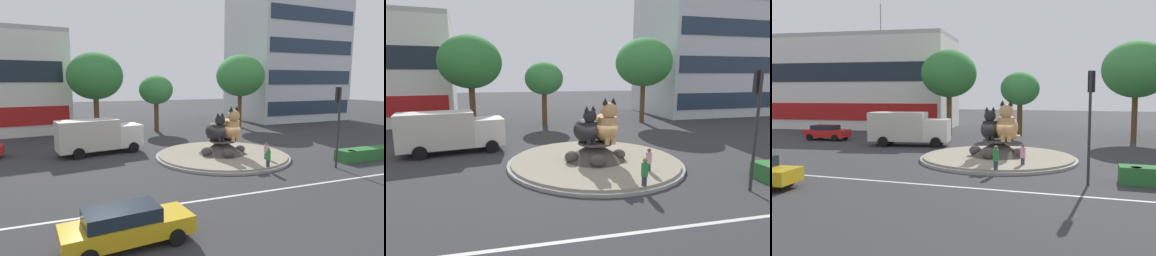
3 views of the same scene
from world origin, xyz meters
TOP-DOWN VIEW (x-y plane):
  - ground_plane at (0.00, 0.00)m, footprint 160.00×160.00m
  - lane_centreline at (0.00, -8.29)m, footprint 112.00×0.20m
  - roundabout_island at (-0.00, -0.01)m, footprint 10.68×10.68m
  - cat_statue_black at (-0.56, -0.05)m, footprint 1.73×2.41m
  - cat_statue_calico at (0.62, -0.08)m, footprint 1.81×2.85m
  - traffic_light_mast at (5.98, -5.83)m, footprint 0.36×0.46m
  - office_tower at (22.10, 21.38)m, footprint 16.34×12.57m
  - broadleaf_tree_behind_island at (-8.46, 13.37)m, footprint 5.89×5.89m
  - second_tree_near_tower at (9.91, 14.59)m, footprint 6.30×6.30m
  - third_tree_left at (-1.24, 15.40)m, footprint 4.10×4.10m
  - pedestrian_green_shirt at (1.00, -4.88)m, footprint 0.32×0.32m
  - pedestrian_pink_shirt at (2.19, -2.90)m, footprint 0.31×0.31m
  - delivery_box_truck at (-9.15, 4.84)m, footprint 7.21×3.60m

SIDE VIEW (x-z plane):
  - ground_plane at x=0.00m, z-range 0.00..0.00m
  - lane_centreline at x=0.00m, z-range 0.00..0.01m
  - roundabout_island at x=0.00m, z-range -0.31..1.07m
  - pedestrian_pink_shirt at x=2.19m, z-range 0.05..1.61m
  - pedestrian_green_shirt at x=1.00m, z-range 0.05..1.71m
  - delivery_box_truck at x=-9.15m, z-range 0.12..3.04m
  - cat_statue_black at x=-0.56m, z-range 1.07..3.36m
  - cat_statue_calico at x=0.62m, z-range 1.01..3.76m
  - traffic_light_mast at x=5.98m, z-range 1.08..6.74m
  - third_tree_left at x=-1.24m, z-range 1.60..8.39m
  - broadleaf_tree_behind_island at x=-8.46m, z-range 2.03..11.16m
  - second_tree_near_tower at x=9.91m, z-range 2.04..11.52m
  - office_tower at x=22.10m, z-range 0.00..30.99m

